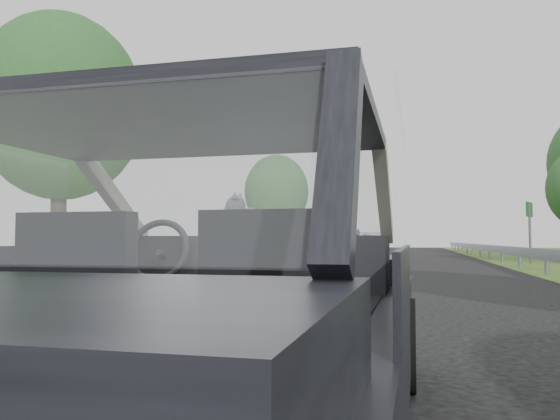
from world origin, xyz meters
The scene contains 10 objects.
subject_car centered at (0.00, 0.00, 0.72)m, with size 1.80×4.00×1.45m, color black.
dashboard centered at (0.00, 0.62, 0.85)m, with size 1.58×0.45×0.30m, color black.
driver_seat centered at (-0.40, -0.29, 0.88)m, with size 0.50×0.72×0.42m, color black.
passenger_seat centered at (0.40, -0.29, 0.88)m, with size 0.50×0.72×0.42m, color black.
steering_wheel centered at (-0.40, 0.33, 0.92)m, with size 0.36×0.36×0.04m, color black.
cat centered at (0.18, 0.63, 1.08)m, with size 0.58×0.18×0.26m, color gray.
other_car centered at (-1.23, 22.88, 0.67)m, with size 1.60×4.05×1.33m, color #ADADAD.
highway_sign centered at (5.47, 21.75, 1.26)m, with size 0.10×1.01×2.52m, color #15461C.
tree_5 centered at (-11.37, 14.50, 4.42)m, with size 5.84×5.84×8.85m, color #255824, non-canonical shape.
tree_6 centered at (-7.99, 32.54, 3.22)m, with size 4.25×4.25×6.44m, color #255824, non-canonical shape.
Camera 1 is at (0.94, -2.35, 0.98)m, focal length 35.00 mm.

